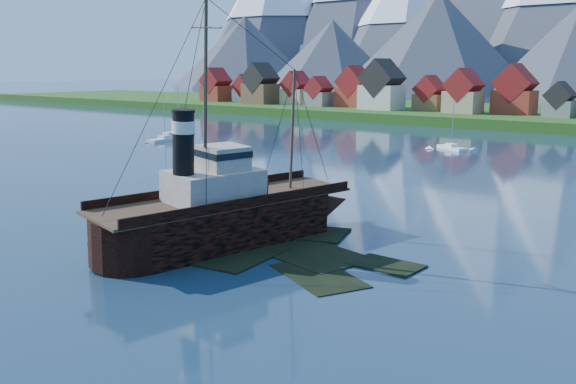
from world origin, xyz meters
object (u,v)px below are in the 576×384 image
Objects in this scene: tugboat_wreck at (237,211)px; sailboat_a at (165,140)px; sailboat_c at (452,148)px; sailboat_b at (179,133)px.

tugboat_wreck is 2.66× the size of sailboat_a.
tugboat_wreck reaches higher than sailboat_a.
sailboat_a is at bearing 146.73° from sailboat_c.
tugboat_wreck is at bearing -42.13° from sailboat_a.
sailboat_a is 1.08× the size of sailboat_c.
tugboat_wreck reaches higher than sailboat_c.
tugboat_wreck is at bearing -37.78° from sailboat_b.
sailboat_a is 65.69m from sailboat_c.
sailboat_a is 16.58m from sailboat_b.
sailboat_a reaches higher than sailboat_c.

